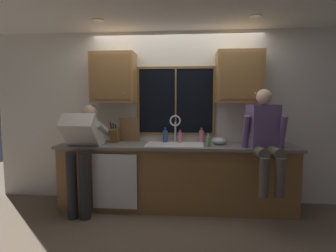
# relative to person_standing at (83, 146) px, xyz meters

# --- Properties ---
(back_wall) EXTENTS (5.64, 0.12, 2.55)m
(back_wall) POSITION_rel_person_standing_xyz_m (1.23, 0.64, 0.34)
(back_wall) COLOR silver
(back_wall) RESTS_ON floor
(ceiling_downlight_left) EXTENTS (0.14, 0.14, 0.01)m
(ceiling_downlight_left) POSITION_rel_person_standing_xyz_m (0.26, -0.02, 1.61)
(ceiling_downlight_left) COLOR #FFEAB2
(ceiling_downlight_right) EXTENTS (0.14, 0.14, 0.01)m
(ceiling_downlight_right) POSITION_rel_person_standing_xyz_m (2.21, -0.02, 1.61)
(ceiling_downlight_right) COLOR #FFEAB2
(window_glass) EXTENTS (1.10, 0.02, 0.95)m
(window_glass) POSITION_rel_person_standing_xyz_m (1.22, 0.57, 0.59)
(window_glass) COLOR black
(window_frame_top) EXTENTS (1.17, 0.02, 0.04)m
(window_frame_top) POSITION_rel_person_standing_xyz_m (1.22, 0.56, 1.09)
(window_frame_top) COLOR brown
(window_frame_bottom) EXTENTS (1.17, 0.02, 0.04)m
(window_frame_bottom) POSITION_rel_person_standing_xyz_m (1.22, 0.56, 0.10)
(window_frame_bottom) COLOR brown
(window_frame_left) EXTENTS (0.03, 0.02, 0.95)m
(window_frame_left) POSITION_rel_person_standing_xyz_m (0.65, 0.56, 0.59)
(window_frame_left) COLOR brown
(window_frame_right) EXTENTS (0.03, 0.02, 0.95)m
(window_frame_right) POSITION_rel_person_standing_xyz_m (1.78, 0.56, 0.59)
(window_frame_right) COLOR brown
(window_mullion_center) EXTENTS (0.02, 0.02, 0.95)m
(window_mullion_center) POSITION_rel_person_standing_xyz_m (1.22, 0.56, 0.59)
(window_mullion_center) COLOR brown
(lower_cabinet_run) EXTENTS (3.24, 0.58, 0.88)m
(lower_cabinet_run) POSITION_rel_person_standing_xyz_m (1.23, 0.29, -0.49)
(lower_cabinet_run) COLOR olive
(lower_cabinet_run) RESTS_ON floor
(countertop) EXTENTS (3.30, 0.62, 0.04)m
(countertop) POSITION_rel_person_standing_xyz_m (1.23, 0.27, -0.03)
(countertop) COLOR slate
(countertop) RESTS_ON lower_cabinet_run
(dishwasher_front) EXTENTS (0.60, 0.02, 0.74)m
(dishwasher_front) POSITION_rel_person_standing_xyz_m (0.44, -0.03, -0.47)
(dishwasher_front) COLOR white
(upper_cabinet_left) EXTENTS (0.63, 0.36, 0.72)m
(upper_cabinet_left) POSITION_rel_person_standing_xyz_m (0.32, 0.41, 0.93)
(upper_cabinet_left) COLOR #9E703D
(upper_cabinet_right) EXTENTS (0.63, 0.36, 0.72)m
(upper_cabinet_right) POSITION_rel_person_standing_xyz_m (2.11, 0.41, 0.93)
(upper_cabinet_right) COLOR #9E703D
(sink) EXTENTS (0.80, 0.46, 0.21)m
(sink) POSITION_rel_person_standing_xyz_m (1.22, 0.28, -0.11)
(sink) COLOR silver
(sink) RESTS_ON lower_cabinet_run
(faucet) EXTENTS (0.18, 0.09, 0.40)m
(faucet) POSITION_rel_person_standing_xyz_m (1.22, 0.46, 0.24)
(faucet) COLOR silver
(faucet) RESTS_ON countertop
(person_standing) EXTENTS (0.53, 0.72, 1.48)m
(person_standing) POSITION_rel_person_standing_xyz_m (0.00, 0.00, 0.00)
(person_standing) COLOR #262628
(person_standing) RESTS_ON floor
(person_sitting_on_counter) EXTENTS (0.54, 0.65, 1.26)m
(person_sitting_on_counter) POSITION_rel_person_standing_xyz_m (2.38, 0.01, 0.17)
(person_sitting_on_counter) COLOR #595147
(person_sitting_on_counter) RESTS_ON countertop
(knife_block) EXTENTS (0.12, 0.18, 0.32)m
(knife_block) POSITION_rel_person_standing_xyz_m (0.33, 0.37, 0.10)
(knife_block) COLOR brown
(knife_block) RESTS_ON countertop
(cutting_board) EXTENTS (0.29, 0.10, 0.37)m
(cutting_board) POSITION_rel_person_standing_xyz_m (0.53, 0.49, 0.17)
(cutting_board) COLOR #997047
(cutting_board) RESTS_ON countertop
(mixing_bowl) EXTENTS (0.21, 0.21, 0.11)m
(mixing_bowl) POSITION_rel_person_standing_xyz_m (1.84, 0.32, 0.04)
(mixing_bowl) COLOR #B7B7BC
(mixing_bowl) RESTS_ON countertop
(soap_dispenser) EXTENTS (0.06, 0.07, 0.17)m
(soap_dispenser) POSITION_rel_person_standing_xyz_m (1.68, 0.13, 0.05)
(soap_dispenser) COLOR #59A566
(soap_dispenser) RESTS_ON countertop
(bottle_green_glass) EXTENTS (0.07, 0.07, 0.23)m
(bottle_green_glass) POSITION_rel_person_standing_xyz_m (1.07, 0.46, 0.08)
(bottle_green_glass) COLOR #334C8C
(bottle_green_glass) RESTS_ON countertop
(bottle_tall_clear) EXTENTS (0.07, 0.07, 0.22)m
(bottle_tall_clear) POSITION_rel_person_standing_xyz_m (1.60, 0.50, 0.08)
(bottle_tall_clear) COLOR pink
(bottle_tall_clear) RESTS_ON countertop
(bottle_amber_small) EXTENTS (0.06, 0.06, 0.19)m
(bottle_amber_small) POSITION_rel_person_standing_xyz_m (1.29, 0.46, 0.07)
(bottle_amber_small) COLOR pink
(bottle_amber_small) RESTS_ON countertop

